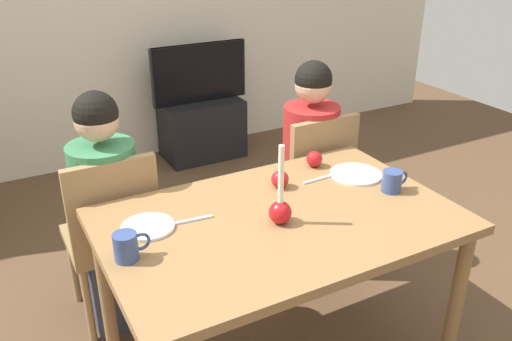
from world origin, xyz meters
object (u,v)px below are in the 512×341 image
at_px(person_right_child, 309,169).
at_px(apple_by_left_plate, 280,179).
at_px(candle_centerpiece, 280,207).
at_px(tv, 199,73).
at_px(plate_right, 356,174).
at_px(mug_right, 392,181).
at_px(person_left_child, 109,217).
at_px(mug_left, 127,247).
at_px(chair_right, 312,180).
at_px(chair_left, 113,231).
at_px(tv_stand, 202,129).
at_px(plate_left, 148,227).
at_px(dining_table, 280,235).
at_px(apple_near_candle, 314,159).

relative_size(person_right_child, apple_by_left_plate, 14.97).
bearing_deg(candle_centerpiece, tv, 74.55).
relative_size(plate_right, mug_right, 1.83).
height_order(mug_right, apple_by_left_plate, mug_right).
relative_size(person_left_child, candle_centerpiece, 3.60).
bearing_deg(mug_left, person_left_child, 83.14).
distance_m(chair_right, mug_left, 1.36).
xyz_separation_m(chair_left, apple_by_left_plate, (0.67, -0.39, 0.28)).
bearing_deg(plate_right, chair_right, 80.96).
bearing_deg(mug_right, chair_left, 149.05).
bearing_deg(tv, apple_by_left_plate, -103.35).
xyz_separation_m(person_right_child, mug_left, (-1.18, -0.64, 0.23)).
bearing_deg(candle_centerpiece, tv_stand, 74.55).
relative_size(plate_right, mug_left, 1.80).
xyz_separation_m(tv, plate_left, (-1.11, -2.14, 0.05)).
xyz_separation_m(dining_table, apple_by_left_plate, (0.13, 0.22, 0.12)).
bearing_deg(candle_centerpiece, mug_right, 0.12).
bearing_deg(chair_right, tv_stand, 88.20).
xyz_separation_m(chair_left, chair_right, (1.11, 0.00, 0.00)).
height_order(chair_left, person_right_child, person_right_child).
relative_size(chair_right, tv_stand, 1.41).
bearing_deg(dining_table, person_left_child, 129.88).
xyz_separation_m(chair_left, candle_centerpiece, (0.51, -0.65, 0.31)).
xyz_separation_m(candle_centerpiece, mug_left, (-0.59, 0.03, -0.02)).
distance_m(plate_left, apple_near_candle, 0.89).
height_order(plate_left, apple_near_candle, apple_near_candle).
bearing_deg(mug_left, mug_right, -1.65).
height_order(dining_table, apple_by_left_plate, apple_by_left_plate).
xyz_separation_m(plate_right, apple_near_candle, (-0.11, 0.17, 0.03)).
relative_size(candle_centerpiece, plate_right, 1.38).
relative_size(person_right_child, tv_stand, 1.83).
distance_m(dining_table, chair_left, 0.82).
bearing_deg(tv_stand, chair_right, -91.80).
relative_size(plate_left, apple_near_candle, 2.66).
height_order(candle_centerpiece, mug_left, candle_centerpiece).
distance_m(chair_right, mug_right, 0.71).
bearing_deg(plate_left, person_right_child, 24.14).
height_order(person_right_child, candle_centerpiece, person_right_child).
bearing_deg(tv, chair_left, -124.39).
height_order(chair_left, person_left_child, person_left_child).
bearing_deg(person_right_child, mug_left, -151.45).
bearing_deg(chair_left, tv_stand, 55.60).
relative_size(person_right_child, mug_right, 9.09).
bearing_deg(tv, chair_right, -91.79).
xyz_separation_m(chair_left, person_left_child, (0.00, 0.03, 0.06)).
distance_m(tv_stand, plate_right, 2.21).
bearing_deg(person_left_child, chair_right, -1.68).
bearing_deg(person_left_child, apple_near_candle, -18.46).
xyz_separation_m(chair_left, apple_near_candle, (0.92, -0.27, 0.28)).
bearing_deg(mug_right, candle_centerpiece, -179.88).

